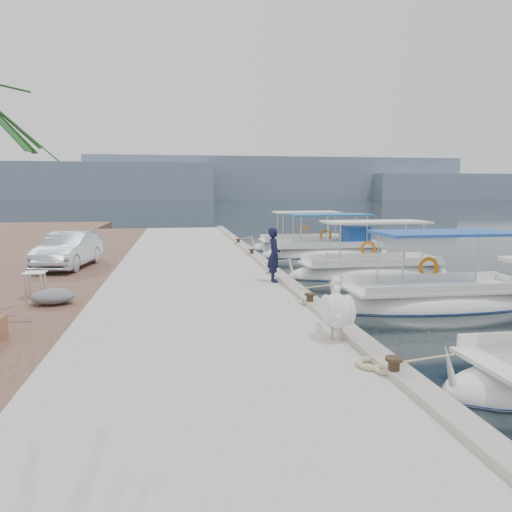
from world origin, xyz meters
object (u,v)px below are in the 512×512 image
at_px(fishing_caique_b, 436,302).
at_px(fishing_caique_d, 328,252).
at_px(fisherman, 274,255).
at_px(parked_car, 68,250).
at_px(fishing_caique_e, 303,247).
at_px(fishing_caique_c, 370,273).
at_px(pelican, 337,309).

relative_size(fishing_caique_b, fishing_caique_d, 0.95).
distance_m(fisherman, parked_car, 8.32).
distance_m(fishing_caique_b, fishing_caique_e, 15.12).
xyz_separation_m(fishing_caique_b, fishing_caique_c, (0.06, 5.36, 0.00)).
relative_size(fishing_caique_b, fishing_caique_c, 0.98).
distance_m(fishing_caique_c, fisherman, 5.80).
xyz_separation_m(fishing_caique_c, fishing_caique_d, (0.23, 6.41, 0.07)).
height_order(fishing_caique_b, pelican, fishing_caique_b).
distance_m(fishing_caique_b, pelican, 6.36).
relative_size(fishing_caique_d, parked_car, 1.70).
height_order(fishing_caique_c, parked_car, fishing_caique_c).
height_order(fishing_caique_d, fishing_caique_e, same).
relative_size(fishing_caique_e, parked_car, 1.52).
distance_m(fishing_caique_d, fishing_caique_e, 3.39).
height_order(pelican, fisherman, fisherman).
distance_m(fishing_caique_c, pelican, 10.79).
xyz_separation_m(fishing_caique_b, fisherman, (-4.53, 2.04, 1.25)).
xyz_separation_m(fisherman, parked_car, (-7.17, 4.22, -0.19)).
height_order(fishing_caique_e, pelican, fishing_caique_e).
height_order(fishing_caique_b, fisherman, fisherman).
bearing_deg(fishing_caique_b, fishing_caique_c, 89.35).
height_order(fishing_caique_d, parked_car, fishing_caique_d).
relative_size(fishing_caique_d, fishing_caique_e, 1.12).
relative_size(fishing_caique_c, fisherman, 3.89).
relative_size(fishing_caique_b, fisherman, 3.82).
xyz_separation_m(fishing_caique_e, fisherman, (-4.34, -13.09, 1.25)).
bearing_deg(fishing_caique_b, fishing_caique_e, 90.73).
xyz_separation_m(fishing_caique_d, parked_car, (-11.99, -5.51, 0.99)).
bearing_deg(fishing_caique_b, fisherman, 155.80).
xyz_separation_m(fishing_caique_d, pelican, (-4.81, -16.13, 0.92)).
bearing_deg(parked_car, fishing_caique_b, -19.85).
xyz_separation_m(fishing_caique_c, fishing_caique_e, (-0.25, 9.76, 0.00)).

